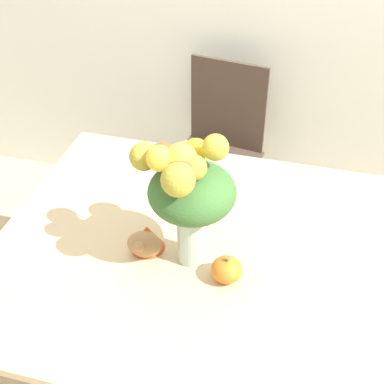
% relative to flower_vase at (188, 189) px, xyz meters
% --- Properties ---
extents(ground_plane, '(12.00, 12.00, 0.00)m').
position_rel_flower_vase_xyz_m(ground_plane, '(0.06, 0.05, -1.01)').
color(ground_plane, tan).
extents(dining_table, '(1.46, 1.19, 0.73)m').
position_rel_flower_vase_xyz_m(dining_table, '(0.06, 0.05, -0.36)').
color(dining_table, '#D1B284').
rests_on(dining_table, ground_plane).
extents(flower_vase, '(0.34, 0.31, 0.46)m').
position_rel_flower_vase_xyz_m(flower_vase, '(0.00, 0.00, 0.00)').
color(flower_vase, '#B2CCBC').
rests_on(flower_vase, dining_table).
extents(pumpkin, '(0.10, 0.10, 0.09)m').
position_rel_flower_vase_xyz_m(pumpkin, '(0.14, -0.06, -0.25)').
color(pumpkin, orange).
rests_on(pumpkin, dining_table).
extents(turkey_figurine, '(0.12, 0.16, 0.10)m').
position_rel_flower_vase_xyz_m(turkey_figurine, '(-0.14, -0.00, -0.24)').
color(turkey_figurine, '#A87A4C').
rests_on(turkey_figurine, dining_table).
extents(dining_chair_near_window, '(0.48, 0.48, 0.92)m').
position_rel_flower_vase_xyz_m(dining_chair_near_window, '(-0.13, 1.02, -0.54)').
color(dining_chair_near_window, '#47382D').
rests_on(dining_chair_near_window, ground_plane).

